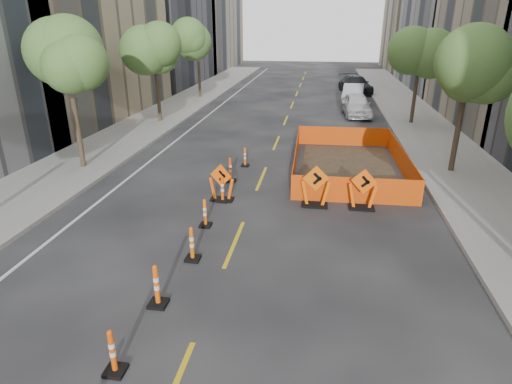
% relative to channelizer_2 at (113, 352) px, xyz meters
% --- Properties ---
extents(ground_plane, '(140.00, 140.00, 0.00)m').
position_rel_channelizer_2_xyz_m(ground_plane, '(1.27, 1.53, -0.51)').
color(ground_plane, black).
extents(sidewalk_left, '(4.00, 90.00, 0.15)m').
position_rel_channelizer_2_xyz_m(sidewalk_left, '(-7.73, 13.53, -0.44)').
color(sidewalk_left, gray).
rests_on(sidewalk_left, ground).
extents(sidewalk_right, '(4.00, 90.00, 0.15)m').
position_rel_channelizer_2_xyz_m(sidewalk_right, '(10.27, 13.53, -0.44)').
color(sidewalk_right, gray).
rests_on(sidewalk_right, ground).
extents(bld_left_d, '(12.00, 16.00, 14.00)m').
position_rel_channelizer_2_xyz_m(bld_left_d, '(-15.73, 40.73, 6.49)').
color(bld_left_d, '#4C4C51').
rests_on(bld_left_d, ground).
extents(bld_right_e, '(12.00, 14.00, 16.00)m').
position_rel_channelizer_2_xyz_m(bld_right_e, '(18.27, 60.13, 7.49)').
color(bld_right_e, tan).
rests_on(bld_right_e, ground).
extents(tree_l_b, '(2.80, 2.80, 5.95)m').
position_rel_channelizer_2_xyz_m(tree_l_b, '(-7.13, 11.53, 4.02)').
color(tree_l_b, '#382B1E').
rests_on(tree_l_b, ground).
extents(tree_l_c, '(2.80, 2.80, 5.95)m').
position_rel_channelizer_2_xyz_m(tree_l_c, '(-7.13, 21.53, 4.02)').
color(tree_l_c, '#382B1E').
rests_on(tree_l_c, ground).
extents(tree_l_d, '(2.80, 2.80, 5.95)m').
position_rel_channelizer_2_xyz_m(tree_l_d, '(-7.13, 31.53, 4.02)').
color(tree_l_d, '#382B1E').
rests_on(tree_l_d, ground).
extents(tree_r_b, '(2.80, 2.80, 5.95)m').
position_rel_channelizer_2_xyz_m(tree_r_b, '(9.67, 13.53, 4.02)').
color(tree_r_b, '#382B1E').
rests_on(tree_r_b, ground).
extents(tree_r_c, '(2.80, 2.80, 5.95)m').
position_rel_channelizer_2_xyz_m(tree_r_c, '(9.67, 23.53, 4.02)').
color(tree_r_c, '#382B1E').
rests_on(tree_r_c, ground).
extents(channelizer_2, '(0.40, 0.40, 1.02)m').
position_rel_channelizer_2_xyz_m(channelizer_2, '(0.00, 0.00, 0.00)').
color(channelizer_2, '#D74409').
rests_on(channelizer_2, ground).
extents(channelizer_3, '(0.44, 0.44, 1.12)m').
position_rel_channelizer_2_xyz_m(channelizer_3, '(0.06, 2.18, 0.05)').
color(channelizer_3, '#E45309').
rests_on(channelizer_3, ground).
extents(channelizer_4, '(0.42, 0.42, 1.05)m').
position_rel_channelizer_2_xyz_m(channelizer_4, '(0.27, 4.36, 0.02)').
color(channelizer_4, '#DB5A09').
rests_on(channelizer_4, ground).
extents(channelizer_5, '(0.39, 0.39, 0.98)m').
position_rel_channelizer_2_xyz_m(channelizer_5, '(0.06, 6.55, -0.02)').
color(channelizer_5, orange).
rests_on(channelizer_5, ground).
extents(channelizer_6, '(0.41, 0.41, 1.03)m').
position_rel_channelizer_2_xyz_m(channelizer_6, '(0.16, 8.73, 0.01)').
color(channelizer_6, '#DC4E09').
rests_on(channelizer_6, ground).
extents(channelizer_7, '(0.42, 0.42, 1.08)m').
position_rel_channelizer_2_xyz_m(channelizer_7, '(0.00, 10.91, 0.03)').
color(channelizer_7, '#D84009').
rests_on(channelizer_7, ground).
extents(channelizer_8, '(0.36, 0.36, 0.92)m').
position_rel_channelizer_2_xyz_m(channelizer_8, '(0.25, 13.09, -0.05)').
color(channelizer_8, '#F25A0A').
rests_on(channelizer_8, ground).
extents(chevron_sign_left, '(1.09, 0.81, 1.47)m').
position_rel_channelizer_2_xyz_m(chevron_sign_left, '(0.10, 8.84, 0.22)').
color(chevron_sign_left, '#FF5A0A').
rests_on(chevron_sign_left, ground).
extents(chevron_sign_center, '(1.14, 0.77, 1.60)m').
position_rel_channelizer_2_xyz_m(chevron_sign_center, '(3.65, 8.81, 0.29)').
color(chevron_sign_center, '#ED5E09').
rests_on(chevron_sign_center, ground).
extents(chevron_sign_right, '(1.15, 0.84, 1.56)m').
position_rel_channelizer_2_xyz_m(chevron_sign_right, '(5.37, 8.82, 0.27)').
color(chevron_sign_right, '#FF5A0A').
rests_on(chevron_sign_right, ground).
extents(safety_fence, '(5.05, 8.35, 1.03)m').
position_rel_channelizer_2_xyz_m(safety_fence, '(5.06, 13.45, 0.00)').
color(safety_fence, '#EC500C').
rests_on(safety_fence, ground).
extents(parked_car_near, '(2.20, 4.77, 1.58)m').
position_rel_channelizer_2_xyz_m(parked_car_near, '(6.20, 25.89, 0.28)').
color(parked_car_near, silver).
rests_on(parked_car_near, ground).
extents(parked_car_mid, '(2.08, 4.82, 1.54)m').
position_rel_channelizer_2_xyz_m(parked_car_mid, '(6.23, 31.16, 0.26)').
color(parked_car_mid, '#B2B3B8').
rests_on(parked_car_mid, ground).
extents(parked_car_far, '(3.46, 5.89, 1.60)m').
position_rel_channelizer_2_xyz_m(parked_car_far, '(6.76, 36.86, 0.29)').
color(parked_car_far, black).
rests_on(parked_car_far, ground).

